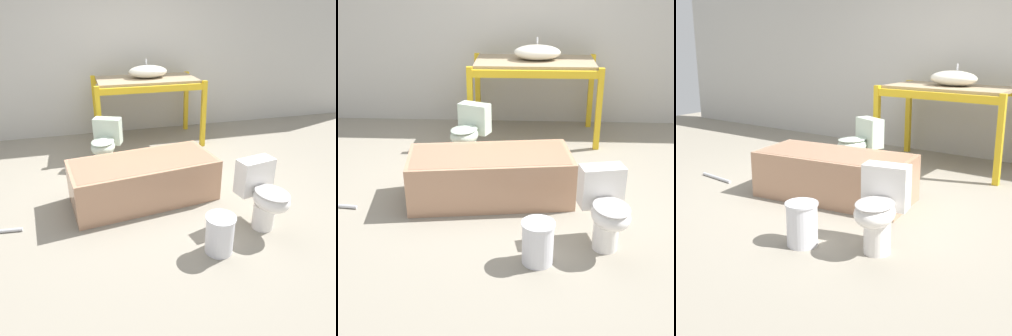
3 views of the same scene
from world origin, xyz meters
The scene contains 8 objects.
ground_plane centered at (0.00, 0.00, 0.00)m, with size 12.00×12.00×0.00m, color gray.
warehouse_wall_rear centered at (0.00, 2.22, 1.60)m, with size 10.80×0.08×3.20m.
shelving_rack centered at (0.30, 1.54, 0.87)m, with size 1.65×0.94×1.03m.
sink_basin centered at (0.33, 1.56, 1.12)m, with size 0.60×0.38×0.27m.
bathtub_main centered at (-0.13, -0.29, 0.27)m, with size 1.66×0.91×0.48m.
toilet_near centered at (0.88, -1.10, 0.36)m, with size 0.43×0.59×0.66m.
toilet_far centered at (-0.46, 0.66, 0.36)m, with size 0.51×0.62×0.66m.
bucket_white centered at (0.33, -1.36, 0.19)m, with size 0.27×0.27×0.36m.
Camera 2 is at (0.24, -4.47, 2.21)m, focal length 50.00 mm.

